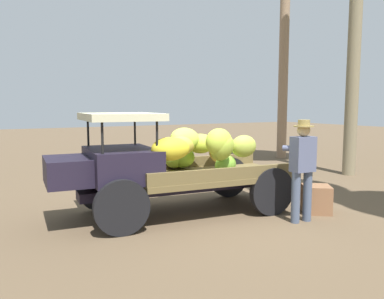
# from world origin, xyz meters

# --- Properties ---
(ground_plane) EXTENTS (60.00, 60.00, 0.00)m
(ground_plane) POSITION_xyz_m (0.00, 0.00, 0.00)
(ground_plane) COLOR brown
(truck) EXTENTS (4.56, 2.09, 1.88)m
(truck) POSITION_xyz_m (0.89, -0.01, 0.94)
(truck) COLOR black
(truck) RESTS_ON ground
(farmer) EXTENTS (0.53, 0.47, 1.77)m
(farmer) POSITION_xyz_m (-0.97, 1.52, 1.01)
(farmer) COLOR #49556D
(farmer) RESTS_ON ground
(wooden_crate) EXTENTS (0.69, 0.69, 0.52)m
(wooden_crate) POSITION_xyz_m (-1.65, 1.24, 0.26)
(wooden_crate) COLOR brown
(wooden_crate) RESTS_ON ground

